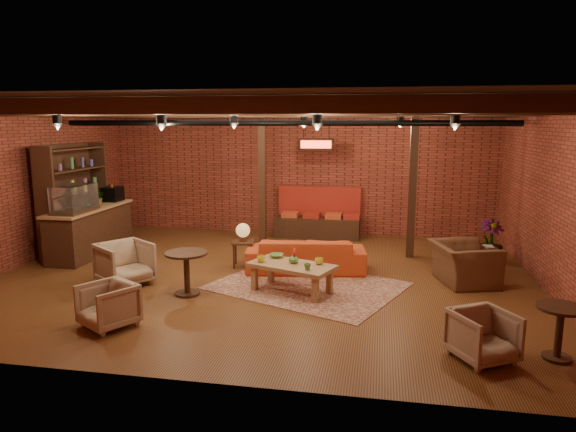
% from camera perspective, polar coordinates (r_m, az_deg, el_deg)
% --- Properties ---
extents(floor, '(10.00, 10.00, 0.00)m').
position_cam_1_polar(floor, '(9.74, -2.86, -6.76)').
color(floor, '#3D1B0F').
rests_on(floor, ground).
extents(ceiling, '(10.00, 8.00, 0.02)m').
position_cam_1_polar(ceiling, '(9.31, -3.05, 12.41)').
color(ceiling, black).
rests_on(ceiling, wall_back).
extents(wall_back, '(10.00, 0.02, 3.20)m').
position_cam_1_polar(wall_back, '(13.29, 1.03, 4.92)').
color(wall_back, maroon).
rests_on(wall_back, ground).
extents(wall_front, '(10.00, 0.02, 3.20)m').
position_cam_1_polar(wall_front, '(5.64, -12.35, -2.90)').
color(wall_front, maroon).
rests_on(wall_front, ground).
extents(wall_left, '(0.02, 8.00, 3.20)m').
position_cam_1_polar(wall_left, '(11.61, -27.77, 2.91)').
color(wall_left, maroon).
rests_on(wall_left, ground).
extents(wall_right, '(0.02, 8.00, 3.20)m').
position_cam_1_polar(wall_right, '(9.58, 27.60, 1.58)').
color(wall_right, maroon).
rests_on(wall_right, ground).
extents(ceiling_beams, '(9.80, 6.40, 0.22)m').
position_cam_1_polar(ceiling_beams, '(9.31, -3.04, 11.67)').
color(ceiling_beams, black).
rests_on(ceiling_beams, ceiling).
extents(ceiling_pipe, '(9.60, 0.12, 0.12)m').
position_cam_1_polar(ceiling_pipe, '(10.87, -1.04, 10.29)').
color(ceiling_pipe, black).
rests_on(ceiling_pipe, ceiling).
extents(post_left, '(0.16, 0.16, 3.20)m').
position_cam_1_polar(post_left, '(12.04, -2.89, 4.33)').
color(post_left, black).
rests_on(post_left, ground).
extents(post_right, '(0.16, 0.16, 3.20)m').
position_cam_1_polar(post_right, '(11.15, 13.68, 3.56)').
color(post_right, black).
rests_on(post_right, ground).
extents(service_counter, '(0.80, 2.50, 1.60)m').
position_cam_1_polar(service_counter, '(12.02, -21.15, -0.23)').
color(service_counter, black).
rests_on(service_counter, ground).
extents(plant_counter, '(0.35, 0.39, 0.30)m').
position_cam_1_polar(plant_counter, '(12.07, -20.38, 1.89)').
color(plant_counter, '#337F33').
rests_on(plant_counter, service_counter).
extents(shelving_hutch, '(0.52, 2.00, 2.40)m').
position_cam_1_polar(shelving_hutch, '(12.25, -22.62, 1.76)').
color(shelving_hutch, black).
rests_on(shelving_hutch, ground).
extents(banquette, '(2.10, 0.70, 1.00)m').
position_cam_1_polar(banquette, '(12.92, 3.31, -0.19)').
color(banquette, '#A1241A').
rests_on(banquette, ground).
extents(service_sign, '(0.86, 0.06, 0.30)m').
position_cam_1_polar(service_sign, '(12.26, 3.14, 7.95)').
color(service_sign, red).
rests_on(service_sign, ceiling).
extents(ceiling_spotlights, '(6.40, 4.40, 0.28)m').
position_cam_1_polar(ceiling_spotlights, '(9.31, -3.03, 10.31)').
color(ceiling_spotlights, black).
rests_on(ceiling_spotlights, ceiling).
extents(rug, '(3.77, 3.38, 0.01)m').
position_cam_1_polar(rug, '(9.21, 2.15, -7.75)').
color(rug, maroon).
rests_on(rug, floor).
extents(sofa, '(2.38, 1.21, 0.67)m').
position_cam_1_polar(sofa, '(10.00, 1.97, -4.30)').
color(sofa, '#AF3818').
rests_on(sofa, floor).
extents(coffee_table, '(1.60, 1.19, 0.74)m').
position_cam_1_polar(coffee_table, '(8.79, 0.37, -5.69)').
color(coffee_table, '#966846').
rests_on(coffee_table, floor).
extents(side_table_lamp, '(0.49, 0.49, 0.89)m').
position_cam_1_polar(side_table_lamp, '(10.27, -5.03, -1.98)').
color(side_table_lamp, black).
rests_on(side_table_lamp, floor).
extents(round_table_left, '(0.71, 0.71, 0.74)m').
position_cam_1_polar(round_table_left, '(8.79, -11.21, -5.47)').
color(round_table_left, black).
rests_on(round_table_left, floor).
extents(armchair_a, '(1.11, 1.12, 0.85)m').
position_cam_1_polar(armchair_a, '(9.63, -17.68, -4.82)').
color(armchair_a, '#BCAE92').
rests_on(armchair_a, floor).
extents(armchair_b, '(0.91, 0.89, 0.70)m').
position_cam_1_polar(armchair_b, '(7.79, -19.38, -9.12)').
color(armchair_b, '#BCAE92').
rests_on(armchair_b, floor).
extents(armchair_right, '(1.02, 1.29, 0.99)m').
position_cam_1_polar(armchair_right, '(9.74, 18.99, -4.31)').
color(armchair_right, brown).
rests_on(armchair_right, floor).
extents(side_table_book, '(0.53, 0.53, 0.55)m').
position_cam_1_polar(side_table_book, '(10.49, 20.88, -3.42)').
color(side_table_book, black).
rests_on(side_table_book, floor).
extents(round_table_right, '(0.58, 0.58, 0.68)m').
position_cam_1_polar(round_table_right, '(7.19, 27.97, -10.54)').
color(round_table_right, black).
rests_on(round_table_right, floor).
extents(armchair_far, '(0.89, 0.88, 0.69)m').
position_cam_1_polar(armchair_far, '(6.81, 20.87, -12.10)').
color(armchair_far, '#BCAE92').
rests_on(armchair_far, floor).
extents(plant_tall, '(1.98, 1.98, 2.70)m').
position_cam_1_polar(plant_tall, '(11.22, 21.86, 1.86)').
color(plant_tall, '#4C7F4C').
rests_on(plant_tall, floor).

